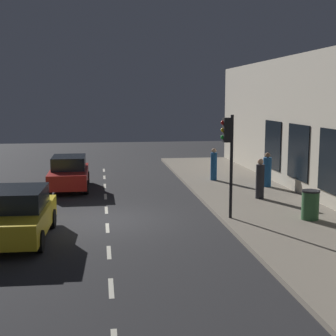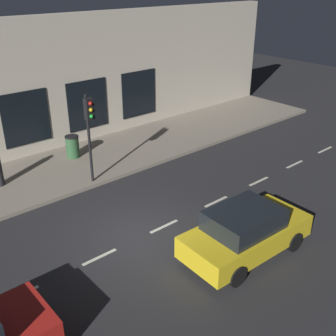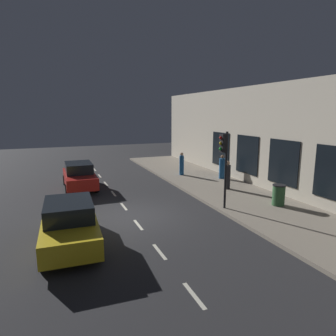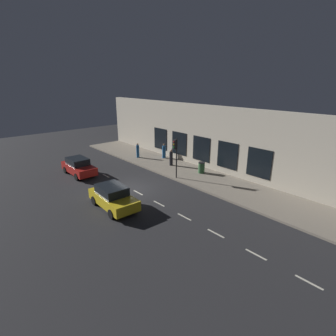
{
  "view_description": "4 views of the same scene",
  "coord_description": "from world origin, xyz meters",
  "px_view_note": "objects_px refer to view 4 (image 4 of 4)",
  "views": [
    {
      "loc": [
        -0.18,
        -16.86,
        4.39
      ],
      "look_at": [
        1.87,
        -2.4,
        2.22
      ],
      "focal_mm": 51.32,
      "sensor_mm": 36.0,
      "label": 1
    },
    {
      "loc": [
        -9.17,
        6.68,
        7.94
      ],
      "look_at": [
        0.63,
        -1.72,
        1.78
      ],
      "focal_mm": 44.08,
      "sensor_mm": 36.0,
      "label": 2
    },
    {
      "loc": [
        -3.14,
        -12.27,
        4.64
      ],
      "look_at": [
        1.48,
        -0.66,
        2.27
      ],
      "focal_mm": 31.37,
      "sensor_mm": 36.0,
      "label": 3
    },
    {
      "loc": [
        -10.87,
        -16.92,
        8.46
      ],
      "look_at": [
        1.63,
        -2.74,
        2.15
      ],
      "focal_mm": 28.06,
      "sensor_mm": 36.0,
      "label": 4
    }
  ],
  "objects_px": {
    "parked_car_1": "(113,197)",
    "pedestrian_1": "(164,151)",
    "trash_bin": "(201,168)",
    "pedestrian_0": "(138,151)",
    "traffic_light": "(175,149)",
    "pedestrian_2": "(171,158)",
    "parked_car_0": "(79,166)"
  },
  "relations": [
    {
      "from": "traffic_light",
      "to": "trash_bin",
      "type": "bearing_deg",
      "value": -11.99
    },
    {
      "from": "pedestrian_0",
      "to": "pedestrian_2",
      "type": "xyz_separation_m",
      "value": [
        0.87,
        -4.67,
        0.02
      ]
    },
    {
      "from": "pedestrian_0",
      "to": "trash_bin",
      "type": "height_order",
      "value": "pedestrian_0"
    },
    {
      "from": "pedestrian_2",
      "to": "trash_bin",
      "type": "distance_m",
      "value": 3.69
    },
    {
      "from": "traffic_light",
      "to": "pedestrian_2",
      "type": "height_order",
      "value": "traffic_light"
    },
    {
      "from": "pedestrian_0",
      "to": "pedestrian_2",
      "type": "bearing_deg",
      "value": -148.99
    },
    {
      "from": "parked_car_1",
      "to": "trash_bin",
      "type": "bearing_deg",
      "value": -174.68
    },
    {
      "from": "traffic_light",
      "to": "pedestrian_0",
      "type": "height_order",
      "value": "traffic_light"
    },
    {
      "from": "parked_car_0",
      "to": "trash_bin",
      "type": "xyz_separation_m",
      "value": [
        8.71,
        -7.62,
        -0.12
      ]
    },
    {
      "from": "parked_car_0",
      "to": "trash_bin",
      "type": "relative_size",
      "value": 4.07
    },
    {
      "from": "parked_car_1",
      "to": "pedestrian_1",
      "type": "relative_size",
      "value": 2.61
    },
    {
      "from": "traffic_light",
      "to": "parked_car_1",
      "type": "distance_m",
      "value": 7.32
    },
    {
      "from": "parked_car_1",
      "to": "trash_bin",
      "type": "height_order",
      "value": "parked_car_1"
    },
    {
      "from": "pedestrian_0",
      "to": "pedestrian_1",
      "type": "distance_m",
      "value": 2.98
    },
    {
      "from": "pedestrian_0",
      "to": "pedestrian_1",
      "type": "relative_size",
      "value": 1.01
    },
    {
      "from": "parked_car_1",
      "to": "pedestrian_1",
      "type": "xyz_separation_m",
      "value": [
        10.4,
        6.71,
        0.1
      ]
    },
    {
      "from": "traffic_light",
      "to": "pedestrian_1",
      "type": "distance_m",
      "value": 6.84
    },
    {
      "from": "pedestrian_0",
      "to": "trash_bin",
      "type": "bearing_deg",
      "value": -149.61
    },
    {
      "from": "traffic_light",
      "to": "parked_car_1",
      "type": "bearing_deg",
      "value": -170.79
    },
    {
      "from": "trash_bin",
      "to": "pedestrian_2",
      "type": "bearing_deg",
      "value": 99.15
    },
    {
      "from": "parked_car_1",
      "to": "trash_bin",
      "type": "xyz_separation_m",
      "value": [
        9.77,
        0.53,
        -0.12
      ]
    },
    {
      "from": "parked_car_0",
      "to": "pedestrian_1",
      "type": "xyz_separation_m",
      "value": [
        9.34,
        -1.44,
        0.1
      ]
    },
    {
      "from": "parked_car_1",
      "to": "pedestrian_2",
      "type": "bearing_deg",
      "value": -153.38
    },
    {
      "from": "traffic_light",
      "to": "parked_car_0",
      "type": "height_order",
      "value": "traffic_light"
    },
    {
      "from": "traffic_light",
      "to": "trash_bin",
      "type": "relative_size",
      "value": 3.52
    },
    {
      "from": "traffic_light",
      "to": "parked_car_0",
      "type": "relative_size",
      "value": 0.86
    },
    {
      "from": "parked_car_1",
      "to": "trash_bin",
      "type": "distance_m",
      "value": 9.78
    },
    {
      "from": "traffic_light",
      "to": "pedestrian_1",
      "type": "bearing_deg",
      "value": 58.24
    },
    {
      "from": "traffic_light",
      "to": "pedestrian_2",
      "type": "xyz_separation_m",
      "value": [
        2.24,
        3.04,
        -1.87
      ]
    },
    {
      "from": "pedestrian_0",
      "to": "trash_bin",
      "type": "relative_size",
      "value": 1.59
    },
    {
      "from": "traffic_light",
      "to": "parked_car_0",
      "type": "bearing_deg",
      "value": 129.96
    },
    {
      "from": "traffic_light",
      "to": "parked_car_1",
      "type": "relative_size",
      "value": 0.86
    }
  ]
}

